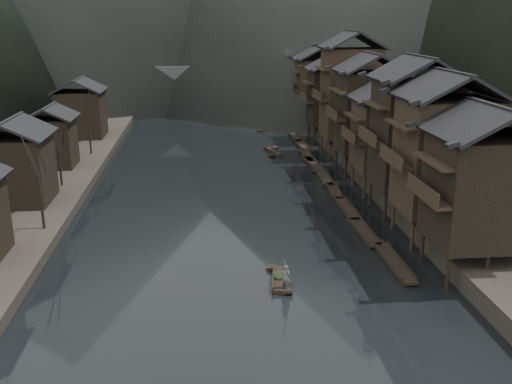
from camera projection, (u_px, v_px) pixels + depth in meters
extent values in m
plane|color=black|center=(236.00, 241.00, 48.64)|extent=(300.00, 300.00, 0.00)
cube|color=#2D2823|center=(442.00, 132.00, 89.64)|extent=(40.00, 200.00, 1.80)
cylinder|color=black|center=(448.00, 273.00, 39.68)|extent=(0.30, 0.30, 2.90)
cylinder|color=black|center=(422.00, 246.00, 44.24)|extent=(0.30, 0.30, 2.90)
cylinder|color=black|center=(486.00, 271.00, 39.93)|extent=(0.30, 0.30, 2.90)
cylinder|color=black|center=(456.00, 245.00, 44.50)|extent=(0.30, 0.30, 2.90)
cube|color=black|center=(483.00, 190.00, 40.71)|extent=(7.00, 6.00, 7.83)
cube|color=black|center=(429.00, 197.00, 40.45)|extent=(1.20, 5.70, 0.25)
cylinder|color=black|center=(412.00, 236.00, 46.34)|extent=(0.30, 0.30, 2.90)
cylinder|color=black|center=(393.00, 216.00, 50.90)|extent=(0.30, 0.30, 2.90)
cylinder|color=black|center=(445.00, 235.00, 46.59)|extent=(0.30, 0.30, 2.90)
cylinder|color=black|center=(423.00, 215.00, 51.15)|extent=(0.30, 0.30, 2.90)
cube|color=black|center=(444.00, 156.00, 47.12)|extent=(7.00, 6.00, 9.45)
cube|color=black|center=(397.00, 163.00, 46.90)|extent=(1.20, 5.70, 0.25)
cylinder|color=black|center=(385.00, 208.00, 52.99)|extent=(0.30, 0.30, 2.90)
cylinder|color=black|center=(371.00, 193.00, 57.56)|extent=(0.30, 0.30, 2.90)
cylinder|color=black|center=(414.00, 207.00, 53.25)|extent=(0.30, 0.30, 2.90)
cylinder|color=black|center=(397.00, 192.00, 57.81)|extent=(0.30, 0.30, 2.90)
cube|color=black|center=(414.00, 135.00, 53.67)|extent=(7.00, 6.00, 10.19)
cube|color=black|center=(372.00, 141.00, 53.45)|extent=(1.20, 5.70, 0.25)
cylinder|color=black|center=(365.00, 187.00, 59.65)|extent=(0.30, 0.30, 2.90)
cylinder|color=black|center=(353.00, 175.00, 64.21)|extent=(0.30, 0.30, 2.90)
cylinder|color=black|center=(390.00, 186.00, 59.90)|extent=(0.30, 0.30, 2.90)
cylinder|color=black|center=(376.00, 174.00, 64.47)|extent=(0.30, 0.30, 2.90)
cube|color=black|center=(389.00, 135.00, 60.75)|extent=(7.00, 6.00, 7.31)
cube|color=black|center=(352.00, 139.00, 60.49)|extent=(1.20, 5.70, 0.25)
cylinder|color=black|center=(346.00, 167.00, 67.26)|extent=(0.30, 0.30, 2.90)
cylinder|color=black|center=(336.00, 158.00, 71.82)|extent=(0.30, 0.30, 2.90)
cylinder|color=black|center=(368.00, 167.00, 67.51)|extent=(0.30, 0.30, 2.90)
cylinder|color=black|center=(358.00, 157.00, 72.07)|extent=(0.30, 0.30, 2.90)
cube|color=black|center=(369.00, 113.00, 68.03)|extent=(7.00, 6.00, 9.54)
cube|color=black|center=(336.00, 117.00, 67.80)|extent=(1.20, 5.70, 0.25)
cylinder|color=black|center=(329.00, 150.00, 75.82)|extent=(0.30, 0.30, 2.90)
cylinder|color=black|center=(322.00, 143.00, 80.38)|extent=(0.30, 0.30, 2.90)
cylinder|color=black|center=(349.00, 150.00, 76.07)|extent=(0.30, 0.30, 2.90)
cylinder|color=black|center=(341.00, 142.00, 80.63)|extent=(0.30, 0.30, 2.90)
cube|color=black|center=(350.00, 93.00, 76.26)|extent=(7.00, 6.00, 11.76)
cube|color=black|center=(320.00, 98.00, 76.07)|extent=(1.20, 5.70, 0.25)
cylinder|color=black|center=(314.00, 135.00, 85.32)|extent=(0.30, 0.30, 2.90)
cylinder|color=black|center=(309.00, 129.00, 89.89)|extent=(0.30, 0.30, 2.90)
cylinder|color=black|center=(333.00, 135.00, 85.58)|extent=(0.30, 0.30, 2.90)
cylinder|color=black|center=(326.00, 129.00, 90.14)|extent=(0.30, 0.30, 2.90)
cube|color=black|center=(333.00, 97.00, 86.32)|extent=(7.00, 6.00, 8.08)
cube|color=black|center=(307.00, 100.00, 86.07)|extent=(1.20, 5.70, 0.25)
cylinder|color=black|center=(301.00, 121.00, 96.74)|extent=(0.30, 0.30, 2.90)
cylinder|color=black|center=(296.00, 117.00, 101.30)|extent=(0.30, 0.30, 2.90)
cylinder|color=black|center=(317.00, 121.00, 96.99)|extent=(0.30, 0.30, 2.90)
cylinder|color=black|center=(311.00, 116.00, 101.55)|extent=(0.30, 0.30, 2.90)
cube|color=black|center=(317.00, 86.00, 97.63)|extent=(7.00, 6.00, 8.74)
cube|color=black|center=(294.00, 89.00, 97.39)|extent=(1.20, 5.70, 0.25)
cube|color=black|center=(17.00, 167.00, 54.95)|extent=(6.00, 6.00, 6.50)
cube|color=black|center=(53.00, 141.00, 68.37)|extent=(5.00, 5.00, 5.80)
cube|color=black|center=(81.00, 112.00, 85.34)|extent=(6.50, 6.50, 6.80)
cylinder|color=black|center=(33.00, 199.00, 48.15)|extent=(0.24, 0.24, 4.80)
cylinder|color=black|center=(68.00, 164.00, 60.86)|extent=(0.24, 0.24, 4.24)
cylinder|color=black|center=(92.00, 133.00, 74.79)|extent=(0.24, 0.24, 4.96)
cube|color=black|center=(393.00, 262.00, 44.15)|extent=(1.12, 7.60, 0.30)
cube|color=black|center=(393.00, 260.00, 44.10)|extent=(1.18, 7.45, 0.10)
cube|color=black|center=(379.00, 243.00, 47.58)|extent=(0.94, 0.93, 0.37)
cube|color=black|center=(410.00, 281.00, 40.64)|extent=(0.94, 0.93, 0.37)
cube|color=black|center=(364.00, 232.00, 50.34)|extent=(1.21, 6.90, 0.30)
cube|color=black|center=(364.00, 230.00, 50.29)|extent=(1.27, 6.76, 0.10)
cube|color=black|center=(355.00, 218.00, 53.45)|extent=(0.95, 0.86, 0.35)
cube|color=black|center=(374.00, 245.00, 47.16)|extent=(0.95, 0.86, 0.35)
cube|color=black|center=(347.00, 209.00, 56.35)|extent=(1.15, 7.33, 0.30)
cube|color=black|center=(347.00, 207.00, 56.30)|extent=(1.21, 7.18, 0.10)
cube|color=black|center=(338.00, 197.00, 59.65)|extent=(0.94, 0.90, 0.36)
cube|color=black|center=(356.00, 220.00, 52.97)|extent=(0.94, 0.90, 0.36)
cube|color=black|center=(334.00, 191.00, 61.97)|extent=(1.68, 6.09, 0.30)
cube|color=black|center=(334.00, 190.00, 61.91)|extent=(1.72, 5.97, 0.10)
cube|color=black|center=(326.00, 183.00, 64.63)|extent=(1.00, 0.83, 0.33)
cube|color=black|center=(343.00, 198.00, 59.22)|extent=(1.00, 0.83, 0.33)
cube|color=black|center=(325.00, 179.00, 66.83)|extent=(1.29, 6.48, 0.30)
cube|color=black|center=(325.00, 177.00, 66.78)|extent=(1.34, 6.36, 0.10)
cube|color=black|center=(319.00, 171.00, 69.72)|extent=(0.96, 0.82, 0.34)
cube|color=black|center=(331.00, 185.00, 63.85)|extent=(0.96, 0.82, 0.34)
cube|color=black|center=(313.00, 164.00, 73.36)|extent=(1.60, 7.52, 0.30)
cube|color=black|center=(313.00, 163.00, 73.31)|extent=(1.65, 7.38, 0.10)
cube|color=black|center=(310.00, 157.00, 76.74)|extent=(0.99, 0.97, 0.36)
cube|color=black|center=(317.00, 170.00, 69.90)|extent=(0.99, 0.97, 0.36)
cube|color=black|center=(307.00, 157.00, 77.26)|extent=(1.55, 6.60, 0.30)
cube|color=black|center=(307.00, 155.00, 77.21)|extent=(1.59, 6.48, 0.10)
cube|color=black|center=(302.00, 151.00, 80.18)|extent=(0.99, 0.87, 0.34)
cube|color=black|center=(313.00, 161.00, 74.26)|extent=(0.99, 0.87, 0.34)
cube|color=black|center=(302.00, 145.00, 84.02)|extent=(1.23, 7.62, 0.30)
cube|color=black|center=(302.00, 144.00, 83.97)|extent=(1.28, 7.47, 0.10)
cube|color=black|center=(298.00, 139.00, 87.45)|extent=(0.95, 0.95, 0.37)
cube|color=black|center=(306.00, 150.00, 80.50)|extent=(0.95, 0.95, 0.37)
cube|color=black|center=(295.00, 138.00, 89.39)|extent=(1.13, 6.75, 0.30)
cube|color=black|center=(295.00, 136.00, 89.33)|extent=(1.19, 6.61, 0.10)
cube|color=black|center=(292.00, 133.00, 92.42)|extent=(0.94, 0.83, 0.34)
cube|color=black|center=(298.00, 141.00, 86.27)|extent=(0.94, 0.83, 0.34)
cube|color=black|center=(273.00, 152.00, 80.09)|extent=(2.11, 5.22, 0.30)
cube|color=black|center=(273.00, 150.00, 80.03)|extent=(2.14, 5.13, 0.10)
cube|color=black|center=(275.00, 147.00, 82.38)|extent=(0.97, 0.81, 0.30)
cube|color=black|center=(271.00, 155.00, 77.71)|extent=(0.97, 0.81, 0.30)
cube|color=black|center=(261.00, 128.00, 96.93)|extent=(1.70, 5.43, 0.30)
cube|color=black|center=(261.00, 127.00, 96.88)|extent=(1.74, 5.34, 0.10)
cube|color=black|center=(257.00, 125.00, 99.28)|extent=(0.93, 0.77, 0.31)
cube|color=black|center=(264.00, 130.00, 94.50)|extent=(0.93, 0.77, 0.31)
cube|color=black|center=(213.00, 122.00, 102.65)|extent=(1.59, 4.85, 0.30)
cube|color=black|center=(213.00, 121.00, 102.60)|extent=(1.63, 4.76, 0.10)
cube|color=black|center=(214.00, 119.00, 104.79)|extent=(0.92, 0.70, 0.29)
cube|color=black|center=(211.00, 123.00, 100.43)|extent=(0.92, 0.70, 0.29)
cube|color=black|center=(241.00, 107.00, 119.99)|extent=(1.86, 4.62, 0.30)
cube|color=black|center=(241.00, 106.00, 119.94)|extent=(1.89, 4.54, 0.10)
cube|color=black|center=(238.00, 105.00, 121.93)|extent=(0.94, 0.72, 0.29)
cube|color=black|center=(244.00, 107.00, 117.97)|extent=(0.94, 0.72, 0.29)
cube|color=#4C4C4F|center=(213.00, 74.00, 114.98)|extent=(40.00, 6.00, 1.60)
cube|color=#4C4C4F|center=(213.00, 69.00, 112.03)|extent=(40.00, 0.50, 1.00)
cube|color=#4C4C4F|center=(213.00, 66.00, 117.17)|extent=(40.00, 0.50, 1.00)
cube|color=#4C4C4F|center=(144.00, 95.00, 114.88)|extent=(3.20, 6.00, 6.40)
cube|color=#4C4C4F|center=(191.00, 94.00, 115.75)|extent=(3.20, 6.00, 6.40)
cube|color=#4C4C4F|center=(236.00, 94.00, 116.58)|extent=(3.20, 6.00, 6.40)
cube|color=#4C4C4F|center=(281.00, 93.00, 117.46)|extent=(3.20, 6.00, 6.40)
cube|color=black|center=(279.00, 280.00, 41.20)|extent=(1.53, 4.30, 0.30)
cube|color=black|center=(279.00, 277.00, 41.15)|extent=(1.56, 4.23, 0.10)
cube|color=black|center=(272.00, 267.00, 43.04)|extent=(0.85, 0.64, 0.28)
cube|color=black|center=(287.00, 290.00, 39.28)|extent=(0.85, 0.64, 0.28)
ellipsoid|color=black|center=(278.00, 271.00, 41.22)|extent=(1.01, 1.32, 0.60)
imported|color=slate|center=(286.00, 274.00, 39.36)|extent=(0.79, 0.67, 1.83)
cylinder|color=#8C7A51|center=(289.00, 239.00, 38.62)|extent=(1.10, 2.56, 3.30)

